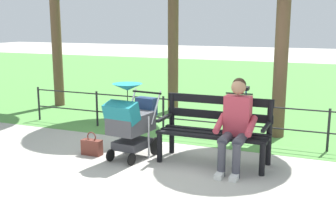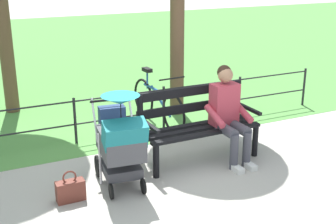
% 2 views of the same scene
% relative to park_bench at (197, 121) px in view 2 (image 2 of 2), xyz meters
% --- Properties ---
extents(ground_plane, '(60.00, 60.00, 0.00)m').
position_rel_park_bench_xyz_m(ground_plane, '(0.64, 0.12, -0.53)').
color(ground_plane, '#ADA89E').
extents(grass_lawn, '(40.00, 16.00, 0.01)m').
position_rel_park_bench_xyz_m(grass_lawn, '(0.64, -8.68, -0.52)').
color(grass_lawn, '#518E42').
rests_on(grass_lawn, ground).
extents(park_bench, '(1.61, 0.62, 0.96)m').
position_rel_park_bench_xyz_m(park_bench, '(0.00, 0.00, 0.00)').
color(park_bench, black).
rests_on(park_bench, ground).
extents(person_on_bench, '(0.53, 0.74, 1.28)m').
position_rel_park_bench_xyz_m(person_on_bench, '(-0.35, 0.22, 0.15)').
color(person_on_bench, '#42424C').
rests_on(person_on_bench, ground).
extents(stroller, '(0.59, 0.93, 1.15)m').
position_rel_park_bench_xyz_m(stroller, '(1.21, 0.34, 0.07)').
color(stroller, black).
rests_on(stroller, ground).
extents(handbag, '(0.32, 0.14, 0.37)m').
position_rel_park_bench_xyz_m(handbag, '(1.85, 0.43, -0.40)').
color(handbag, brown).
rests_on(handbag, ground).
extents(park_fence, '(7.18, 0.04, 0.70)m').
position_rel_park_bench_xyz_m(park_fence, '(0.64, -1.19, -0.11)').
color(park_fence, black).
rests_on(park_fence, ground).
extents(bicycle, '(0.44, 1.66, 0.89)m').
position_rel_park_bench_xyz_m(bicycle, '(-0.07, -1.42, -0.16)').
color(bicycle, black).
rests_on(bicycle, ground).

